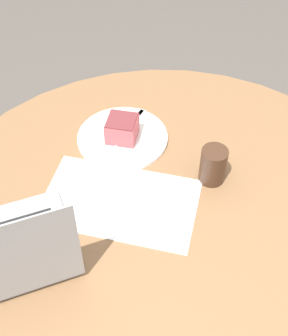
{
  "coord_description": "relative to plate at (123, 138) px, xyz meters",
  "views": [
    {
      "loc": [
        -0.11,
        -0.67,
        1.68
      ],
      "look_at": [
        -0.05,
        0.15,
        0.79
      ],
      "focal_mm": 50.0,
      "sensor_mm": 36.0,
      "label": 1
    }
  ],
  "objects": [
    {
      "name": "paper_document",
      "position": [
        -0.01,
        -0.23,
        -0.0
      ],
      "size": [
        0.44,
        0.34,
        0.0
      ],
      "rotation": [
        0.0,
        0.0,
        -0.31
      ],
      "color": "white",
      "rests_on": "dining_table"
    },
    {
      "name": "laptop",
      "position": [
        -0.28,
        -0.4,
        0.04
      ],
      "size": [
        0.39,
        0.34,
        0.26
      ],
      "rotation": [
        0.0,
        0.0,
        6.59
      ],
      "color": "gray",
      "rests_on": "dining_table"
    },
    {
      "name": "dining_table",
      "position": [
        0.1,
        -0.31,
        -0.14
      ],
      "size": [
        1.28,
        1.28,
        0.75
      ],
      "color": "brown",
      "rests_on": "ground_plane"
    },
    {
      "name": "fork",
      "position": [
        0.03,
        0.05,
        0.01
      ],
      "size": [
        0.11,
        0.16,
        0.0
      ],
      "rotation": [
        0.0,
        0.0,
        7.31
      ],
      "color": "silver",
      "rests_on": "plate"
    },
    {
      "name": "cake_slice",
      "position": [
        -0.0,
        -0.0,
        0.04
      ],
      "size": [
        0.1,
        0.1,
        0.07
      ],
      "rotation": [
        0.0,
        0.0,
        1.3
      ],
      "color": "#B74C51",
      "rests_on": "plate"
    },
    {
      "name": "plate",
      "position": [
        0.0,
        0.0,
        0.0
      ],
      "size": [
        0.26,
        0.26,
        0.01
      ],
      "color": "white",
      "rests_on": "dining_table"
    },
    {
      "name": "coffee_glass",
      "position": [
        0.23,
        -0.17,
        0.05
      ],
      "size": [
        0.07,
        0.07,
        0.1
      ],
      "color": "#3D2619",
      "rests_on": "dining_table"
    }
  ]
}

